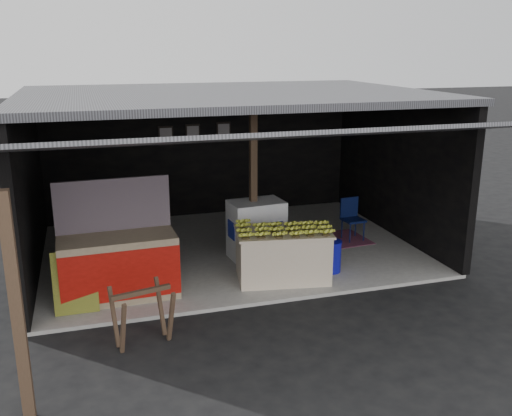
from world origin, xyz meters
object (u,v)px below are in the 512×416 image
object	(u,v)px
white_crate	(256,230)
neighbor_stall	(119,264)
water_barrel	(331,257)
banana_table	(283,255)
sawhorse	(142,310)
plastic_chair	(351,215)

from	to	relation	value
white_crate	neighbor_stall	bearing A→B (deg)	-163.58
neighbor_stall	water_barrel	distance (m)	3.54
banana_table	water_barrel	distance (m)	0.91
sawhorse	water_barrel	size ratio (longest dim) A/B	1.59
sawhorse	plastic_chair	bearing A→B (deg)	20.49
water_barrel	plastic_chair	xyz separation A→B (m)	(1.10, 1.47, 0.23)
neighbor_stall	sawhorse	size ratio (longest dim) A/B	2.17
water_barrel	banana_table	bearing A→B (deg)	-175.76
banana_table	plastic_chair	distance (m)	2.52
white_crate	plastic_chair	bearing A→B (deg)	6.57
neighbor_stall	banana_table	bearing A→B (deg)	-3.33
sawhorse	white_crate	bearing A→B (deg)	33.98
neighbor_stall	plastic_chair	world-z (taller)	neighbor_stall
neighbor_stall	sawhorse	world-z (taller)	neighbor_stall
banana_table	sawhorse	size ratio (longest dim) A/B	2.01
water_barrel	plastic_chair	distance (m)	1.85
white_crate	plastic_chair	size ratio (longest dim) A/B	1.27
sawhorse	neighbor_stall	bearing A→B (deg)	83.96
banana_table	neighbor_stall	distance (m)	2.64
banana_table	plastic_chair	bearing A→B (deg)	47.10
sawhorse	plastic_chair	world-z (taller)	plastic_chair
banana_table	plastic_chair	world-z (taller)	banana_table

